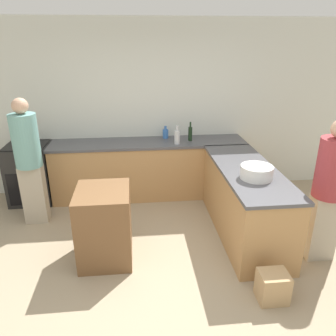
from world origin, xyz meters
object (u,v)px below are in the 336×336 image
range_oven (31,173)px  wine_bottle_dark (190,133)px  person_by_range (29,158)px  island_table (105,225)px  paper_bag (273,287)px  person_at_peninsula (329,188)px  water_bottle_blue (166,133)px  mixing_bowl (257,172)px  vinegar_bottle_clear (177,137)px

range_oven → wine_bottle_dark: size_ratio=3.11×
person_by_range → range_oven: bearing=108.8°
wine_bottle_dark → person_by_range: bearing=-163.5°
island_table → paper_bag: 1.88m
person_at_peninsula → water_bottle_blue: bearing=128.2°
paper_bag → person_at_peninsula: bearing=37.3°
range_oven → water_bottle_blue: size_ratio=4.72×
mixing_bowl → island_table: bearing=-178.1°
range_oven → mixing_bowl: mixing_bowl is taller
paper_bag → range_oven: bearing=139.7°
vinegar_bottle_clear → person_at_peninsula: person_at_peninsula is taller
island_table → mixing_bowl: bearing=1.9°
wine_bottle_dark → vinegar_bottle_clear: bearing=-145.3°
range_oven → water_bottle_blue: (2.11, 0.17, 0.53)m
range_oven → island_table: range_oven is taller
person_by_range → paper_bag: (2.67, -1.79, -0.78)m
island_table → mixing_bowl: size_ratio=2.34×
island_table → person_by_range: person_by_range is taller
water_bottle_blue → person_by_range: 2.06m
mixing_bowl → water_bottle_blue: bearing=117.0°
island_table → wine_bottle_dark: (1.24, 1.60, 0.59)m
paper_bag → island_table: bearing=152.7°
person_by_range → island_table: bearing=-42.6°
person_by_range → paper_bag: size_ratio=5.58×
person_at_peninsula → wine_bottle_dark: bearing=123.5°
vinegar_bottle_clear → person_at_peninsula: (1.44, -1.69, -0.13)m
mixing_bowl → person_by_range: person_by_range is taller
wine_bottle_dark → paper_bag: wine_bottle_dark is taller
mixing_bowl → water_bottle_blue: 1.93m
island_table → mixing_bowl: (1.74, 0.06, 0.55)m
wine_bottle_dark → person_by_range: 2.35m
wine_bottle_dark → vinegar_bottle_clear: (-0.23, -0.16, -0.00)m
island_table → water_bottle_blue: 2.05m
island_table → paper_bag: island_table is taller
person_at_peninsula → person_by_range: bearing=161.3°
island_table → water_bottle_blue: (0.87, 1.77, 0.55)m
range_oven → person_at_peninsula: 4.15m
range_oven → person_at_peninsula: person_at_peninsula is taller
vinegar_bottle_clear → paper_bag: bearing=-74.4°
range_oven → vinegar_bottle_clear: 2.33m
range_oven → vinegar_bottle_clear: vinegar_bottle_clear is taller
range_oven → island_table: 2.03m
vinegar_bottle_clear → paper_bag: 2.54m
mixing_bowl → water_bottle_blue: water_bottle_blue is taller
island_table → mixing_bowl: mixing_bowl is taller
range_oven → wine_bottle_dark: (2.48, -0.00, 0.57)m
person_by_range → vinegar_bottle_clear: bearing=14.2°
wine_bottle_dark → paper_bag: size_ratio=0.96×
wine_bottle_dark → vinegar_bottle_clear: 0.27m
mixing_bowl → paper_bag: size_ratio=1.19×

